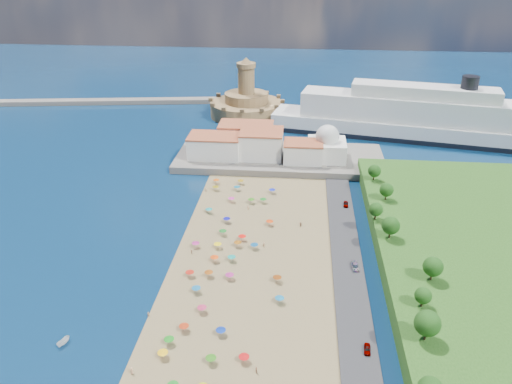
# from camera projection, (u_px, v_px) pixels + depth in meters

# --- Properties ---
(ground) EXTENTS (700.00, 700.00, 0.00)m
(ground) POSITION_uv_depth(u_px,v_px,m) (236.00, 250.00, 155.22)
(ground) COLOR #071938
(ground) RESTS_ON ground
(terrace) EXTENTS (90.00, 36.00, 3.00)m
(terrace) POSITION_uv_depth(u_px,v_px,m) (280.00, 158.00, 219.04)
(terrace) COLOR #59544C
(terrace) RESTS_ON ground
(jetty) EXTENTS (18.00, 70.00, 2.40)m
(jetty) POSITION_uv_depth(u_px,v_px,m) (240.00, 131.00, 252.35)
(jetty) COLOR #59544C
(jetty) RESTS_ON ground
(breakwater) EXTENTS (199.03, 34.77, 2.60)m
(breakwater) POSITION_uv_depth(u_px,v_px,m) (88.00, 102.00, 300.84)
(breakwater) COLOR #59544C
(breakwater) RESTS_ON ground
(waterfront_buildings) EXTENTS (57.00, 29.00, 11.00)m
(waterfront_buildings) POSITION_uv_depth(u_px,v_px,m) (250.00, 143.00, 217.92)
(waterfront_buildings) COLOR silver
(waterfront_buildings) RESTS_ON terrace
(domed_building) EXTENTS (16.00, 16.00, 15.00)m
(domed_building) POSITION_uv_depth(u_px,v_px,m) (327.00, 145.00, 212.29)
(domed_building) COLOR silver
(domed_building) RESTS_ON terrace
(fortress) EXTENTS (40.00, 40.00, 32.40)m
(fortress) POSITION_uv_depth(u_px,v_px,m) (246.00, 104.00, 276.79)
(fortress) COLOR olive
(fortress) RESTS_ON ground
(cruise_ship) EXTENTS (147.53, 48.94, 31.91)m
(cruise_ship) POSITION_uv_depth(u_px,v_px,m) (420.00, 120.00, 242.91)
(cruise_ship) COLOR black
(cruise_ship) RESTS_ON ground
(beach_parasols) EXTENTS (31.39, 115.41, 2.20)m
(beach_parasols) POSITION_uv_depth(u_px,v_px,m) (223.00, 264.00, 144.09)
(beach_parasols) COLOR gray
(beach_parasols) RESTS_ON beach
(beachgoers) EXTENTS (38.86, 92.87, 1.82)m
(beachgoers) POSITION_uv_depth(u_px,v_px,m) (233.00, 246.00, 154.99)
(beachgoers) COLOR tan
(beachgoers) RESTS_ON beach
(moored_boats) EXTENTS (15.58, 24.27, 1.67)m
(moored_boats) POSITION_uv_depth(u_px,v_px,m) (71.00, 383.00, 106.35)
(moored_boats) COLOR white
(moored_boats) RESTS_ON ground
(parked_cars) EXTENTS (2.26, 76.90, 1.40)m
(parked_cars) POSITION_uv_depth(u_px,v_px,m) (354.00, 257.00, 148.97)
(parked_cars) COLOR gray
(parked_cars) RESTS_ON promenade
(hillside_trees) EXTENTS (15.60, 108.42, 7.50)m
(hillside_trees) POSITION_uv_depth(u_px,v_px,m) (403.00, 249.00, 136.84)
(hillside_trees) COLOR #382314
(hillside_trees) RESTS_ON hillside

